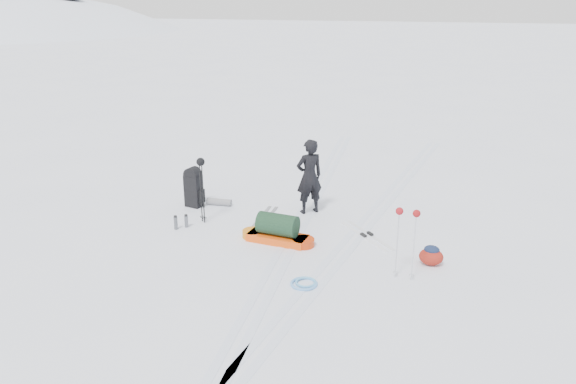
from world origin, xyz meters
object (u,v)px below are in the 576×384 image
at_px(skier, 309,177).
at_px(expedition_rucksack, 197,188).
at_px(ski_poles_black, 201,170).
at_px(pulk_sled, 278,231).

relative_size(skier, expedition_rucksack, 1.64).
distance_m(skier, ski_poles_black, 2.41).
relative_size(pulk_sled, ski_poles_black, 1.09).
bearing_deg(expedition_rucksack, ski_poles_black, -46.38).
height_order(pulk_sled, ski_poles_black, ski_poles_black).
bearing_deg(ski_poles_black, expedition_rucksack, 99.59).
bearing_deg(pulk_sled, ski_poles_black, 170.43).
bearing_deg(pulk_sled, skier, 89.60).
height_order(skier, pulk_sled, skier).
bearing_deg(skier, pulk_sled, 44.17).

